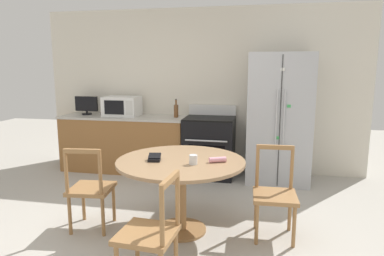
% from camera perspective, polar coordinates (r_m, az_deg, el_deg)
% --- Properties ---
extents(ground_plane, '(14.00, 14.00, 0.00)m').
position_cam_1_polar(ground_plane, '(3.45, -6.75, -19.08)').
color(ground_plane, '#B2ADA3').
extents(back_wall, '(5.20, 0.10, 2.60)m').
position_cam_1_polar(back_wall, '(5.60, 1.43, 6.24)').
color(back_wall, silver).
rests_on(back_wall, ground_plane).
extents(kitchen_counter, '(2.04, 0.64, 0.90)m').
position_cam_1_polar(kitchen_counter, '(5.71, -11.12, -2.48)').
color(kitchen_counter, '#936033').
rests_on(kitchen_counter, ground_plane).
extents(refrigerator, '(0.90, 0.74, 1.88)m').
position_cam_1_polar(refrigerator, '(5.14, 14.25, 1.54)').
color(refrigerator, '#B2B5BA').
rests_on(refrigerator, ground_plane).
extents(oven_range, '(0.75, 0.68, 1.08)m').
position_cam_1_polar(oven_range, '(5.31, 2.92, -3.06)').
color(oven_range, black).
rests_on(oven_range, ground_plane).
extents(microwave, '(0.56, 0.40, 0.31)m').
position_cam_1_polar(microwave, '(5.65, -11.59, 3.59)').
color(microwave, white).
rests_on(microwave, kitchen_counter).
extents(countertop_tv, '(0.38, 0.16, 0.30)m').
position_cam_1_polar(countertop_tv, '(5.94, -17.17, 3.73)').
color(countertop_tv, black).
rests_on(countertop_tv, kitchen_counter).
extents(counter_bottle, '(0.07, 0.07, 0.29)m').
position_cam_1_polar(counter_bottle, '(5.36, -2.67, 2.93)').
color(counter_bottle, brown).
rests_on(counter_bottle, kitchen_counter).
extents(dining_table, '(1.29, 1.29, 0.76)m').
position_cam_1_polar(dining_table, '(3.49, -1.87, -7.44)').
color(dining_table, '#997551').
rests_on(dining_table, ground_plane).
extents(dining_chair_left, '(0.46, 0.46, 0.90)m').
position_cam_1_polar(dining_chair_left, '(3.74, -16.56, -9.76)').
color(dining_chair_left, '#9E7042').
rests_on(dining_chair_left, ground_plane).
extents(dining_chair_near, '(0.45, 0.45, 0.90)m').
position_cam_1_polar(dining_chair_near, '(2.73, -6.90, -17.13)').
color(dining_chair_near, '#9E7042').
rests_on(dining_chair_near, ground_plane).
extents(dining_chair_right, '(0.43, 0.43, 0.90)m').
position_cam_1_polar(dining_chair_right, '(3.54, 13.61, -10.74)').
color(dining_chair_right, '#9E7042').
rests_on(dining_chair_right, ground_plane).
extents(candle_glass, '(0.08, 0.08, 0.09)m').
position_cam_1_polar(candle_glass, '(3.29, 0.21, -5.39)').
color(candle_glass, silver).
rests_on(candle_glass, dining_table).
extents(folded_napkin, '(0.18, 0.12, 0.05)m').
position_cam_1_polar(folded_napkin, '(3.36, 4.28, -5.28)').
color(folded_napkin, pink).
rests_on(folded_napkin, dining_table).
extents(wallet, '(0.14, 0.14, 0.07)m').
position_cam_1_polar(wallet, '(3.43, -6.27, -5.02)').
color(wallet, black).
rests_on(wallet, dining_table).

